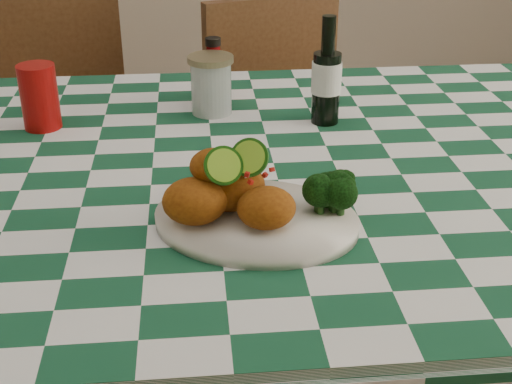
{
  "coord_description": "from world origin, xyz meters",
  "views": [
    {
      "loc": [
        -0.03,
        -1.1,
        1.29
      ],
      "look_at": [
        0.05,
        -0.21,
        0.84
      ],
      "focal_mm": 50.0,
      "sensor_mm": 36.0,
      "label": 1
    }
  ],
  "objects_px": {
    "fried_chicken_pile": "(239,181)",
    "beer_bottle": "(327,71)",
    "mason_jar": "(211,85)",
    "wooden_chair_left": "(54,149)",
    "wooden_chair_right": "(298,168)",
    "ketchup_bottle": "(214,69)",
    "red_tumbler": "(39,97)",
    "plate": "(256,221)",
    "dining_table": "(219,349)"
  },
  "relations": [
    {
      "from": "ketchup_bottle",
      "to": "beer_bottle",
      "type": "xyz_separation_m",
      "value": [
        0.21,
        -0.15,
        0.04
      ]
    },
    {
      "from": "beer_bottle",
      "to": "wooden_chair_right",
      "type": "height_order",
      "value": "beer_bottle"
    },
    {
      "from": "dining_table",
      "to": "beer_bottle",
      "type": "distance_m",
      "value": 0.57
    },
    {
      "from": "red_tumbler",
      "to": "dining_table",
      "type": "bearing_deg",
      "value": -32.79
    },
    {
      "from": "red_tumbler",
      "to": "beer_bottle",
      "type": "xyz_separation_m",
      "value": [
        0.54,
        -0.02,
        0.04
      ]
    },
    {
      "from": "mason_jar",
      "to": "wooden_chair_right",
      "type": "distance_m",
      "value": 0.65
    },
    {
      "from": "mason_jar",
      "to": "wooden_chair_left",
      "type": "xyz_separation_m",
      "value": [
        -0.42,
        0.5,
        -0.34
      ]
    },
    {
      "from": "fried_chicken_pile",
      "to": "wooden_chair_left",
      "type": "relative_size",
      "value": 0.17
    },
    {
      "from": "dining_table",
      "to": "wooden_chair_left",
      "type": "relative_size",
      "value": 1.64
    },
    {
      "from": "mason_jar",
      "to": "beer_bottle",
      "type": "xyz_separation_m",
      "value": [
        0.22,
        -0.07,
        0.05
      ]
    },
    {
      "from": "mason_jar",
      "to": "wooden_chair_right",
      "type": "relative_size",
      "value": 0.13
    },
    {
      "from": "wooden_chair_left",
      "to": "beer_bottle",
      "type": "bearing_deg",
      "value": -53.41
    },
    {
      "from": "beer_bottle",
      "to": "red_tumbler",
      "type": "bearing_deg",
      "value": 177.6
    },
    {
      "from": "red_tumbler",
      "to": "wooden_chair_right",
      "type": "bearing_deg",
      "value": 40.78
    },
    {
      "from": "plate",
      "to": "beer_bottle",
      "type": "xyz_separation_m",
      "value": [
        0.17,
        0.39,
        0.09
      ]
    },
    {
      "from": "plate",
      "to": "wooden_chair_left",
      "type": "relative_size",
      "value": 0.29
    },
    {
      "from": "dining_table",
      "to": "plate",
      "type": "relative_size",
      "value": 5.64
    },
    {
      "from": "fried_chicken_pile",
      "to": "beer_bottle",
      "type": "height_order",
      "value": "beer_bottle"
    },
    {
      "from": "wooden_chair_left",
      "to": "wooden_chair_right",
      "type": "height_order",
      "value": "wooden_chair_left"
    },
    {
      "from": "dining_table",
      "to": "red_tumbler",
      "type": "distance_m",
      "value": 0.59
    },
    {
      "from": "red_tumbler",
      "to": "wooden_chair_right",
      "type": "height_order",
      "value": "red_tumbler"
    },
    {
      "from": "plate",
      "to": "wooden_chair_right",
      "type": "bearing_deg",
      "value": 77.24
    },
    {
      "from": "wooden_chair_left",
      "to": "mason_jar",
      "type": "bearing_deg",
      "value": -61.28
    },
    {
      "from": "wooden_chair_right",
      "to": "wooden_chair_left",
      "type": "bearing_deg",
      "value": 156.73
    },
    {
      "from": "fried_chicken_pile",
      "to": "red_tumbler",
      "type": "distance_m",
      "value": 0.54
    },
    {
      "from": "red_tumbler",
      "to": "mason_jar",
      "type": "bearing_deg",
      "value": 8.7
    },
    {
      "from": "plate",
      "to": "mason_jar",
      "type": "xyz_separation_m",
      "value": [
        -0.04,
        0.47,
        0.05
      ]
    },
    {
      "from": "plate",
      "to": "red_tumbler",
      "type": "xyz_separation_m",
      "value": [
        -0.37,
        0.42,
        0.05
      ]
    },
    {
      "from": "dining_table",
      "to": "fried_chicken_pile",
      "type": "xyz_separation_m",
      "value": [
        0.03,
        -0.21,
        0.47
      ]
    },
    {
      "from": "red_tumbler",
      "to": "beer_bottle",
      "type": "bearing_deg",
      "value": -2.4
    },
    {
      "from": "wooden_chair_right",
      "to": "fried_chicken_pile",
      "type": "bearing_deg",
      "value": -123.08
    },
    {
      "from": "fried_chicken_pile",
      "to": "wooden_chair_right",
      "type": "xyz_separation_m",
      "value": [
        0.23,
        0.91,
        -0.42
      ]
    },
    {
      "from": "beer_bottle",
      "to": "ketchup_bottle",
      "type": "bearing_deg",
      "value": 144.64
    },
    {
      "from": "dining_table",
      "to": "wooden_chair_right",
      "type": "xyz_separation_m",
      "value": [
        0.26,
        0.7,
        0.05
      ]
    },
    {
      "from": "fried_chicken_pile",
      "to": "mason_jar",
      "type": "distance_m",
      "value": 0.47
    },
    {
      "from": "ketchup_bottle",
      "to": "dining_table",
      "type": "bearing_deg",
      "value": -92.8
    },
    {
      "from": "plate",
      "to": "beer_bottle",
      "type": "distance_m",
      "value": 0.44
    },
    {
      "from": "plate",
      "to": "mason_jar",
      "type": "distance_m",
      "value": 0.47
    },
    {
      "from": "plate",
      "to": "red_tumbler",
      "type": "bearing_deg",
      "value": 131.51
    },
    {
      "from": "fried_chicken_pile",
      "to": "mason_jar",
      "type": "bearing_deg",
      "value": 92.64
    },
    {
      "from": "plate",
      "to": "fried_chicken_pile",
      "type": "height_order",
      "value": "fried_chicken_pile"
    },
    {
      "from": "dining_table",
      "to": "wooden_chair_left",
      "type": "xyz_separation_m",
      "value": [
        -0.42,
        0.75,
        0.11
      ]
    },
    {
      "from": "fried_chicken_pile",
      "to": "wooden_chair_right",
      "type": "distance_m",
      "value": 1.03
    },
    {
      "from": "mason_jar",
      "to": "dining_table",
      "type": "bearing_deg",
      "value": -91.76
    },
    {
      "from": "dining_table",
      "to": "mason_jar",
      "type": "height_order",
      "value": "mason_jar"
    },
    {
      "from": "dining_table",
      "to": "plate",
      "type": "distance_m",
      "value": 0.46
    },
    {
      "from": "dining_table",
      "to": "wooden_chair_right",
      "type": "relative_size",
      "value": 1.88
    },
    {
      "from": "mason_jar",
      "to": "plate",
      "type": "bearing_deg",
      "value": -84.52
    },
    {
      "from": "beer_bottle",
      "to": "wooden_chair_right",
      "type": "xyz_separation_m",
      "value": [
        0.04,
        0.52,
        -0.45
      ]
    },
    {
      "from": "plate",
      "to": "ketchup_bottle",
      "type": "distance_m",
      "value": 0.54
    }
  ]
}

